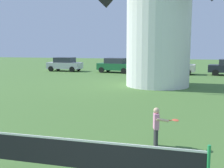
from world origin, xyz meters
TOP-DOWN VIEW (x-y plane):
  - tennis_net at (-0.27, 2.40)m, footprint 4.55×0.06m
  - player_far at (0.86, 5.05)m, footprint 0.74×0.36m
  - parked_car_silver at (-11.51, 26.14)m, footprint 3.89×2.01m
  - parked_car_green at (-5.46, 25.90)m, footprint 4.08×2.45m
  - parked_car_cream at (0.70, 25.88)m, footprint 4.17×2.15m

SIDE VIEW (x-z plane):
  - player_far at x=0.86m, z-range 0.08..1.18m
  - tennis_net at x=-0.27m, z-range 0.13..1.23m
  - parked_car_silver at x=-11.51m, z-range 0.03..1.59m
  - parked_car_green at x=-5.46m, z-range 0.03..1.59m
  - parked_car_cream at x=0.70m, z-range 0.03..1.59m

